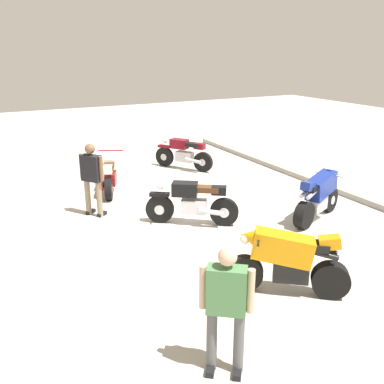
% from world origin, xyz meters
% --- Properties ---
extents(ground_plane, '(40.00, 40.00, 0.00)m').
position_xyz_m(ground_plane, '(0.00, 0.00, 0.00)').
color(ground_plane, '#B7B2A8').
extents(curb_edge, '(14.00, 0.30, 0.15)m').
position_xyz_m(curb_edge, '(0.00, 4.60, 0.07)').
color(curb_edge, '#9C978F').
rests_on(curb_edge, ground).
extents(motorcycle_black_cruiser, '(1.28, 1.79, 1.09)m').
position_xyz_m(motorcycle_black_cruiser, '(0.64, 0.00, 0.52)').
color(motorcycle_black_cruiser, black).
rests_on(motorcycle_black_cruiser, ground).
extents(motorcycle_orange_sportbike, '(1.34, 1.67, 1.14)m').
position_xyz_m(motorcycle_orange_sportbike, '(3.91, 0.02, 0.59)').
color(motorcycle_orange_sportbike, black).
rests_on(motorcycle_orange_sportbike, ground).
extents(motorcycle_maroon_cruiser, '(1.81, 1.25, 1.09)m').
position_xyz_m(motorcycle_maroon_cruiser, '(-3.61, 1.89, 0.52)').
color(motorcycle_maroon_cruiser, black).
rests_on(motorcycle_maroon_cruiser, ground).
extents(motorcycle_cream_vintage, '(1.87, 0.99, 1.07)m').
position_xyz_m(motorcycle_cream_vintage, '(-2.41, -0.93, 0.49)').
color(motorcycle_cream_vintage, black).
rests_on(motorcycle_cream_vintage, ground).
extents(motorcycle_blue_sportbike, '(0.99, 1.88, 1.14)m').
position_xyz_m(motorcycle_blue_sportbike, '(1.71, 2.71, 0.59)').
color(motorcycle_blue_sportbike, black).
rests_on(motorcycle_blue_sportbike, ground).
extents(person_in_black_shirt, '(0.59, 0.51, 1.73)m').
position_xyz_m(person_in_black_shirt, '(-0.89, -1.81, 0.99)').
color(person_in_black_shirt, gray).
rests_on(person_in_black_shirt, ground).
extents(person_in_green_shirt, '(0.51, 0.57, 1.67)m').
position_xyz_m(person_in_green_shirt, '(4.98, -1.79, 0.95)').
color(person_in_green_shirt, '#59595B').
rests_on(person_in_green_shirt, ground).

